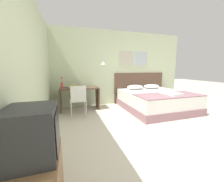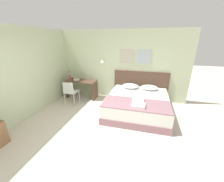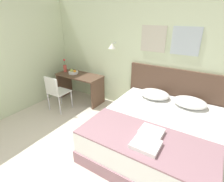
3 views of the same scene
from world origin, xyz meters
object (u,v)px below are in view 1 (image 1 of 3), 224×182
(bed, at_px, (155,101))
(folded_towel_mid_bed, at_px, (175,94))
(headboard, at_px, (139,87))
(flower_vase, at_px, (62,84))
(pillow_left, at_px, (135,87))
(television, at_px, (32,133))
(throw_blanket, at_px, (169,95))
(pillow_right, at_px, (151,86))
(fruit_bowl, at_px, (72,87))
(desk, at_px, (79,94))
(desk_chair, at_px, (78,99))
(folded_towel_near_foot, at_px, (166,93))

(bed, bearing_deg, folded_towel_mid_bed, -84.02)
(headboard, xyz_separation_m, flower_vase, (-2.85, -0.36, 0.27))
(pillow_left, relative_size, television, 1.37)
(headboard, height_order, throw_blanket, headboard)
(pillow_left, bearing_deg, headboard, 42.95)
(headboard, xyz_separation_m, pillow_right, (0.34, -0.32, 0.07))
(fruit_bowl, bearing_deg, bed, -15.35)
(throw_blanket, bearing_deg, headboard, 90.00)
(headboard, height_order, pillow_right, headboard)
(desk, distance_m, desk_chair, 0.74)
(desk_chair, bearing_deg, fruit_bowl, 98.78)
(bed, relative_size, flower_vase, 5.96)
(throw_blanket, height_order, desk, desk)
(pillow_right, bearing_deg, desk_chair, -164.33)
(bed, relative_size, pillow_left, 3.43)
(fruit_bowl, bearing_deg, throw_blanket, -27.09)
(desk_chair, bearing_deg, pillow_right, 15.67)
(throw_blanket, bearing_deg, bed, 90.00)
(pillow_left, height_order, throw_blanket, pillow_left)
(pillow_left, relative_size, desk_chair, 0.69)
(desk_chair, xyz_separation_m, fruit_bowl, (-0.11, 0.73, 0.24))
(television, bearing_deg, flower_vase, 87.66)
(pillow_right, relative_size, folded_towel_mid_bed, 1.72)
(bed, xyz_separation_m, television, (-2.99, -2.51, 0.51))
(bed, bearing_deg, pillow_left, 114.57)
(folded_towel_mid_bed, bearing_deg, headboard, 92.47)
(flower_vase, bearing_deg, pillow_right, 0.76)
(desk_chair, bearing_deg, desk, 82.81)
(headboard, bearing_deg, bed, -90.00)
(bed, height_order, pillow_left, pillow_left)
(throw_blanket, height_order, television, television)
(pillow_right, height_order, throw_blanket, pillow_right)
(folded_towel_near_foot, distance_m, television, 3.66)
(folded_towel_near_foot, height_order, desk_chair, desk_chair)
(throw_blanket, relative_size, flower_vase, 5.40)
(bed, relative_size, folded_towel_near_foot, 6.43)
(pillow_left, relative_size, folded_towel_mid_bed, 1.72)
(throw_blanket, bearing_deg, desk_chair, 166.73)
(folded_towel_near_foot, distance_m, folded_towel_mid_bed, 0.29)
(headboard, bearing_deg, fruit_bowl, -171.74)
(television, bearing_deg, desk_chair, 77.59)
(pillow_right, height_order, desk, pillow_right)
(headboard, relative_size, flower_vase, 5.91)
(pillow_left, distance_m, fruit_bowl, 2.21)
(headboard, distance_m, throw_blanket, 1.68)
(desk_chair, height_order, fruit_bowl, desk_chair)
(bed, distance_m, pillow_left, 0.90)
(folded_towel_mid_bed, distance_m, television, 3.54)
(folded_towel_mid_bed, bearing_deg, desk, 149.12)
(headboard, height_order, folded_towel_mid_bed, headboard)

